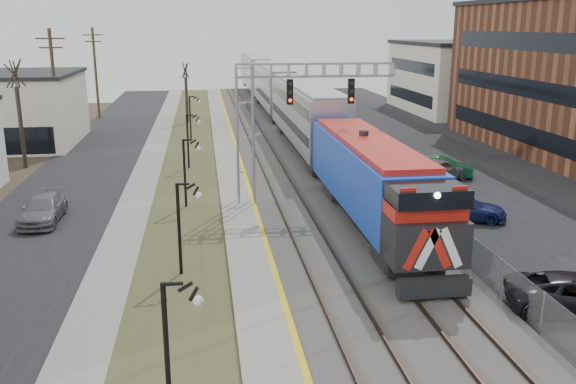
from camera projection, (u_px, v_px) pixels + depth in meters
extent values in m
cube|color=black|center=(76.00, 182.00, 40.94)|extent=(7.00, 120.00, 0.04)
cube|color=gray|center=(144.00, 179.00, 41.54)|extent=(2.00, 120.00, 0.08)
cube|color=#404625|center=(188.00, 178.00, 41.95)|extent=(4.00, 120.00, 0.06)
cube|color=gray|center=(232.00, 175.00, 42.33)|extent=(2.00, 120.00, 0.24)
cube|color=#595651|center=(303.00, 173.00, 43.00)|extent=(8.00, 120.00, 0.20)
cube|color=black|center=(464.00, 169.00, 44.64)|extent=(16.00, 120.00, 0.04)
cube|color=gold|center=(244.00, 173.00, 42.41)|extent=(0.24, 120.00, 0.01)
cube|color=#2D2119|center=(264.00, 172.00, 42.59)|extent=(0.08, 120.00, 0.15)
cube|color=#2D2119|center=(285.00, 171.00, 42.79)|extent=(0.08, 120.00, 0.15)
cube|color=#2D2119|center=(313.00, 170.00, 43.06)|extent=(0.08, 120.00, 0.15)
cube|color=#2D2119|center=(334.00, 170.00, 43.26)|extent=(0.08, 120.00, 0.15)
cube|color=#163EB5|center=(373.00, 184.00, 30.67)|extent=(3.00, 17.00, 4.25)
cube|color=black|center=(434.00, 287.00, 22.83)|extent=(2.80, 0.50, 0.70)
cube|color=#ACAEB8|center=(306.00, 116.00, 49.92)|extent=(3.00, 22.00, 5.33)
cube|color=#ACAEB8|center=(273.00, 89.00, 71.70)|extent=(3.00, 22.00, 5.33)
cube|color=#ACAEB8|center=(256.00, 74.00, 93.48)|extent=(3.00, 22.00, 5.33)
cube|color=gray|center=(245.00, 138.00, 34.69)|extent=(1.00, 1.00, 8.00)
cube|color=gray|center=(315.00, 70.00, 34.23)|extent=(9.00, 0.80, 0.80)
cube|color=black|center=(290.00, 92.00, 33.91)|extent=(0.35, 0.25, 1.40)
cube|color=black|center=(351.00, 91.00, 34.38)|extent=(0.35, 0.25, 1.40)
cylinder|color=black|center=(167.00, 355.00, 15.64)|extent=(0.14, 0.14, 4.00)
cylinder|color=black|center=(179.00, 230.00, 25.19)|extent=(0.14, 0.14, 4.00)
cylinder|color=black|center=(185.00, 174.00, 34.74)|extent=(0.14, 0.14, 4.00)
cylinder|color=black|center=(188.00, 142.00, 44.29)|extent=(0.14, 0.14, 4.00)
cylinder|color=black|center=(190.00, 118.00, 55.76)|extent=(0.14, 0.14, 4.00)
cylinder|color=#4C3823|center=(55.00, 92.00, 48.78)|extent=(0.28, 0.28, 10.00)
cylinder|color=#4C3823|center=(96.00, 74.00, 67.88)|extent=(0.28, 0.28, 10.00)
cube|color=gray|center=(361.00, 162.00, 43.38)|extent=(0.04, 120.00, 1.60)
cube|color=beige|center=(473.00, 78.00, 74.13)|extent=(16.00, 18.00, 8.00)
cylinder|color=#382D23|center=(21.00, 128.00, 44.33)|extent=(0.30, 0.30, 5.95)
cylinder|color=#382D23|center=(187.00, 100.00, 65.12)|extent=(0.30, 0.30, 4.90)
imported|color=navy|center=(462.00, 208.00, 32.84)|extent=(5.01, 3.36, 1.35)
imported|color=slate|center=(439.00, 170.00, 40.97)|extent=(4.91, 3.46, 1.55)
imported|color=#0E4827|center=(442.00, 167.00, 42.16)|extent=(4.45, 3.11, 1.39)
imported|color=slate|center=(43.00, 210.00, 32.47)|extent=(1.95, 4.72, 1.36)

